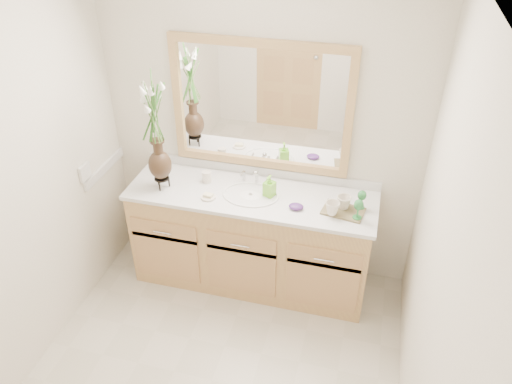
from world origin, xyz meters
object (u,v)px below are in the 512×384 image
(flower_vase, at_px, (155,120))
(tumbler, at_px, (207,177))
(soap_bottle, at_px, (269,187))
(tray, at_px, (343,211))

(flower_vase, distance_m, tumbler, 0.61)
(flower_vase, xyz_separation_m, soap_bottle, (0.80, 0.10, -0.48))
(tumbler, xyz_separation_m, soap_bottle, (0.50, -0.06, 0.03))
(flower_vase, distance_m, soap_bottle, 0.93)
(soap_bottle, bearing_deg, tray, 12.90)
(tray, bearing_deg, soap_bottle, -177.97)
(flower_vase, xyz_separation_m, tumbler, (0.29, 0.16, -0.51))
(tray, bearing_deg, flower_vase, -169.37)
(flower_vase, height_order, soap_bottle, flower_vase)
(flower_vase, relative_size, soap_bottle, 5.51)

